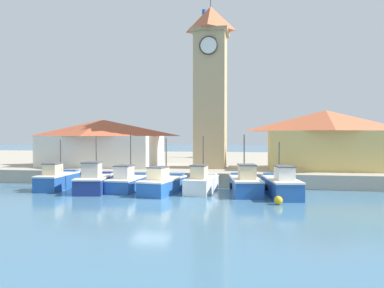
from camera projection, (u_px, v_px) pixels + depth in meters
The scene contains 14 objects.
ground_plane at pixel (151, 201), 24.31m from camera, with size 300.00×300.00×0.00m, color teal.
quay_wharf at pixel (206, 163), 50.67m from camera, with size 120.00×40.00×1.16m, color #A89E89.
fishing_boat_far_left at pixel (57, 180), 29.52m from camera, with size 2.02×4.61×3.93m.
fishing_boat_left_outer at pixel (94, 181), 28.14m from camera, with size 2.80×4.91×4.23m.
fishing_boat_left_inner at pixel (128, 182), 28.81m from camera, with size 2.11×4.79×4.40m.
fishing_boat_mid_left at pixel (163, 184), 27.34m from camera, with size 2.74×5.20×4.07m.
fishing_boat_center at pixel (201, 183), 27.83m from camera, with size 2.19×4.54×4.21m.
fishing_boat_mid_right at pixel (245, 184), 26.99m from camera, with size 2.70×5.17×4.31m.
fishing_boat_right_inner at pixel (281, 185), 26.02m from camera, with size 2.70×5.48×3.78m.
clock_tower at pixel (210, 83), 35.79m from camera, with size 3.43×3.43×17.01m.
warehouse_left at pixel (102, 142), 38.26m from camera, with size 11.65×7.17×4.72m.
warehouse_right at pixel (326, 139), 34.10m from camera, with size 10.54×6.41×5.39m.
port_crane_near at pixel (204, 100), 52.61m from camera, with size 2.00×7.84×20.74m.
mooring_buoy at pixel (278, 200), 22.94m from camera, with size 0.53×0.53×0.53m, color gold.
Camera 1 is at (6.68, -23.43, 4.24)m, focal length 35.00 mm.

